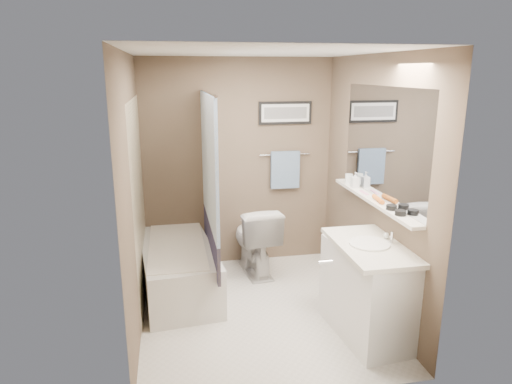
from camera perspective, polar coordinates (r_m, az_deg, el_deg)
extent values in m
plane|color=silver|center=(4.56, 0.37, -14.60)|extent=(2.50, 2.50, 0.00)
cube|color=white|center=(3.97, 0.43, 16.84)|extent=(2.20, 2.50, 0.04)
cube|color=brown|center=(5.29, -2.22, 3.48)|extent=(2.20, 0.04, 2.40)
cube|color=brown|center=(2.96, 5.07, -5.80)|extent=(2.20, 0.04, 2.40)
cube|color=brown|center=(4.04, -14.80, -0.59)|extent=(0.04, 2.50, 2.40)
cube|color=brown|center=(4.44, 14.21, 0.81)|extent=(0.04, 2.50, 2.40)
cube|color=beige|center=(4.58, -14.41, -1.37)|extent=(0.02, 1.55, 2.00)
cylinder|color=silver|center=(4.41, -6.11, 12.28)|extent=(0.02, 1.55, 0.02)
cube|color=white|center=(4.49, -5.88, 3.97)|extent=(0.03, 1.45, 1.28)
cube|color=#2D2A4F|center=(4.71, -5.62, -5.87)|extent=(0.03, 1.45, 0.36)
cube|color=silver|center=(4.23, 15.54, 5.86)|extent=(0.02, 1.60, 1.00)
cube|color=silver|center=(4.31, 14.41, -0.98)|extent=(0.12, 1.60, 0.03)
cylinder|color=silver|center=(5.36, 3.64, 4.71)|extent=(0.60, 0.02, 0.02)
cube|color=#91B3D3|center=(5.38, 3.66, 2.79)|extent=(0.34, 0.05, 0.44)
cube|color=black|center=(5.31, 3.68, 9.84)|extent=(0.62, 0.02, 0.26)
cube|color=white|center=(5.30, 3.71, 9.83)|extent=(0.56, 0.00, 0.20)
cube|color=#595959|center=(5.30, 3.72, 9.83)|extent=(0.50, 0.00, 0.13)
cube|color=silver|center=(3.21, 14.62, -8.40)|extent=(0.80, 0.02, 2.00)
cylinder|color=silver|center=(3.14, 8.70, -8.66)|extent=(0.10, 0.02, 0.02)
cube|color=silver|center=(4.90, -9.74, -9.39)|extent=(0.85, 1.56, 0.50)
cube|color=white|center=(4.80, -9.87, -6.66)|extent=(0.56, 1.36, 0.02)
imported|color=silver|center=(5.20, -0.17, -5.88)|extent=(0.52, 0.82, 0.80)
cube|color=white|center=(4.14, 13.86, -12.05)|extent=(0.59, 0.95, 0.80)
cube|color=silver|center=(3.97, 14.10, -6.64)|extent=(0.54, 0.96, 0.04)
cylinder|color=white|center=(3.95, 14.00, -6.27)|extent=(0.34, 0.34, 0.01)
cylinder|color=silver|center=(4.02, 16.64, -5.44)|extent=(0.02, 0.02, 0.10)
sphere|color=white|center=(4.11, 15.98, -5.24)|extent=(0.05, 0.05, 0.05)
cylinder|color=black|center=(3.87, 17.61, -2.50)|extent=(0.09, 0.09, 0.04)
cylinder|color=black|center=(4.00, 16.57, -1.86)|extent=(0.09, 0.09, 0.04)
cylinder|color=#D0651D|center=(4.21, 15.03, -0.87)|extent=(0.06, 0.22, 0.04)
cube|color=pink|center=(4.48, 13.35, -0.06)|extent=(0.04, 0.16, 0.01)
cylinder|color=white|center=(4.81, 11.54, 1.62)|extent=(0.08, 0.08, 0.10)
imported|color=#999999|center=(4.66, 12.30, 1.50)|extent=(0.08, 0.08, 0.15)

